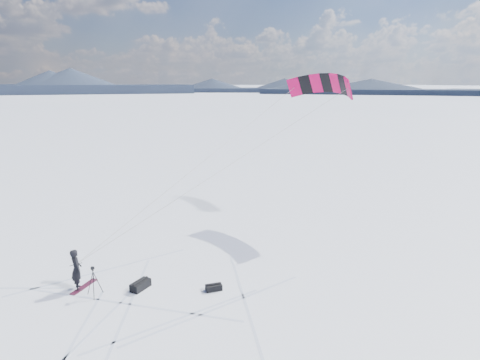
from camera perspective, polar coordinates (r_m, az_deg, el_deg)
ground at (r=19.02m, az=-16.74°, el=-15.77°), size 1800.00×1800.00×0.00m
horizon_hills at (r=17.57m, az=-17.55°, el=-5.55°), size 704.47×706.88×8.75m
snow_tracks at (r=18.31m, az=-17.89°, el=-17.10°), size 17.62×14.39×0.01m
snowkiter at (r=20.38m, az=-21.99°, el=-14.12°), size 0.47×0.71×1.92m
snowboard at (r=20.41m, az=-21.32°, el=-13.95°), size 1.39×1.20×0.04m
tripod at (r=19.13m, az=-20.14°, el=-12.85°), size 0.66×0.68×1.38m
gear_bag_a at (r=19.42m, az=-13.97°, el=-14.29°), size 1.07×0.87×0.43m
gear_bag_b at (r=18.82m, az=-3.75°, el=-14.99°), size 0.80×0.52×0.33m
power_kite at (r=27.34m, az=11.54°, el=12.93°), size 17.31×5.21×8.54m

